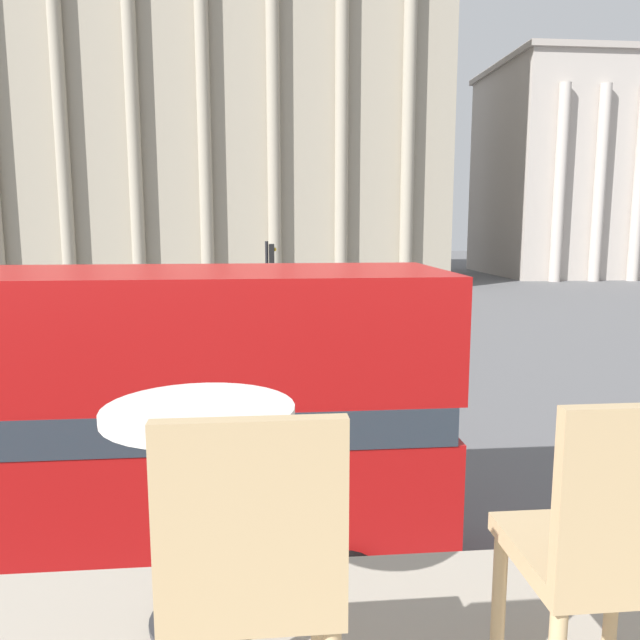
% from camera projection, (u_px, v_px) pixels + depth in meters
% --- Properties ---
extents(double_decker_bus, '(10.01, 2.75, 4.16)m').
position_uv_depth(double_decker_bus, '(47.00, 418.00, 7.84)').
color(double_decker_bus, black).
rests_on(double_decker_bus, ground_plane).
extents(cafe_dining_table, '(0.60, 0.60, 0.73)m').
position_uv_depth(cafe_dining_table, '(201.00, 467.00, 1.97)').
color(cafe_dining_table, '#2D2D30').
rests_on(cafe_dining_table, cafe_floor_slab).
extents(cafe_chair_0, '(0.40, 0.40, 0.91)m').
position_uv_depth(cafe_chair_0, '(253.00, 571.00, 1.41)').
color(cafe_chair_0, tan).
rests_on(cafe_chair_0, cafe_floor_slab).
extents(cafe_chair_1, '(0.40, 0.40, 0.91)m').
position_uv_depth(cafe_chair_1, '(609.00, 549.00, 1.51)').
color(cafe_chair_1, tan).
rests_on(cafe_chair_1, cafe_floor_slab).
extents(plaza_building_left, '(35.00, 17.18, 25.42)m').
position_uv_depth(plaza_building_left, '(213.00, 120.00, 49.18)').
color(plaza_building_left, '#A39984').
rests_on(plaza_building_left, ground_plane).
extents(plaza_building_right, '(25.52, 15.13, 18.64)m').
position_uv_depth(plaza_building_right, '(627.00, 172.00, 57.18)').
color(plaza_building_right, '#BCB2A8').
rests_on(plaza_building_right, ground_plane).
extents(traffic_light_near, '(0.42, 0.24, 3.57)m').
position_uv_depth(traffic_light_near, '(263.00, 348.00, 12.09)').
color(traffic_light_near, black).
rests_on(traffic_light_near, ground_plane).
extents(traffic_light_mid, '(0.42, 0.24, 3.33)m').
position_uv_depth(traffic_light_mid, '(42.00, 320.00, 16.50)').
color(traffic_light_mid, black).
rests_on(traffic_light_mid, ground_plane).
extents(traffic_light_far, '(0.42, 0.24, 4.06)m').
position_uv_depth(traffic_light_far, '(269.00, 280.00, 23.19)').
color(traffic_light_far, black).
rests_on(traffic_light_far, ground_plane).
extents(car_silver, '(4.20, 1.93, 1.35)m').
position_uv_depth(car_silver, '(245.00, 345.00, 20.77)').
color(car_silver, black).
rests_on(car_silver, ground_plane).
extents(pedestrian_yellow, '(0.32, 0.32, 1.68)m').
position_uv_depth(pedestrian_yellow, '(173.00, 308.00, 27.92)').
color(pedestrian_yellow, '#282B33').
rests_on(pedestrian_yellow, ground_plane).
extents(pedestrian_red, '(0.32, 0.32, 1.64)m').
position_uv_depth(pedestrian_red, '(426.00, 301.00, 30.45)').
color(pedestrian_red, '#282B33').
rests_on(pedestrian_red, ground_plane).
extents(pedestrian_olive, '(0.32, 0.32, 1.60)m').
position_uv_depth(pedestrian_olive, '(420.00, 297.00, 32.42)').
color(pedestrian_olive, '#282B33').
rests_on(pedestrian_olive, ground_plane).
extents(pedestrian_blue, '(0.32, 0.32, 1.68)m').
position_uv_depth(pedestrian_blue, '(265.00, 315.00, 25.63)').
color(pedestrian_blue, '#282B33').
rests_on(pedestrian_blue, ground_plane).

